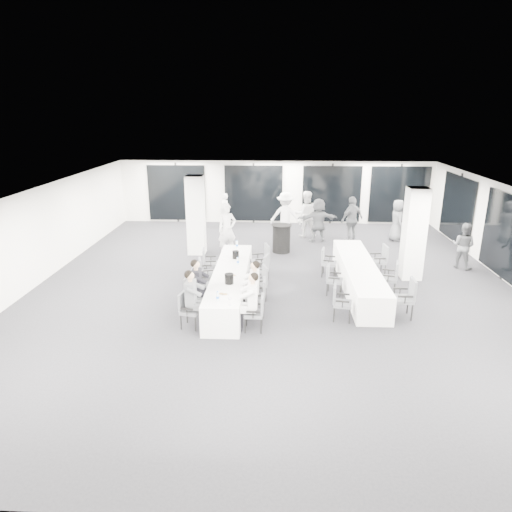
% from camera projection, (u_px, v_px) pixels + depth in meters
% --- Properties ---
extents(room, '(14.04, 16.04, 2.84)m').
position_uv_depth(room, '(303.00, 232.00, 13.98)').
color(room, black).
rests_on(room, ground).
extents(column_left, '(0.60, 0.60, 2.80)m').
position_uv_depth(column_left, '(196.00, 215.00, 16.12)').
color(column_left, white).
rests_on(column_left, floor).
extents(column_right, '(0.60, 0.60, 2.80)m').
position_uv_depth(column_right, '(414.00, 234.00, 13.72)').
color(column_right, white).
rests_on(column_right, floor).
extents(banquet_table_main, '(0.90, 5.00, 0.75)m').
position_uv_depth(banquet_table_main, '(230.00, 284.00, 12.62)').
color(banquet_table_main, white).
rests_on(banquet_table_main, floor).
extents(banquet_table_side, '(0.90, 5.00, 0.75)m').
position_uv_depth(banquet_table_side, '(359.00, 276.00, 13.19)').
color(banquet_table_side, white).
rests_on(banquet_table_side, floor).
extents(cocktail_table, '(0.73, 0.73, 1.02)m').
position_uv_depth(cocktail_table, '(281.00, 238.00, 16.53)').
color(cocktail_table, black).
rests_on(cocktail_table, floor).
extents(chair_main_left_near, '(0.52, 0.55, 0.87)m').
position_uv_depth(chair_main_left_near, '(188.00, 308.00, 10.81)').
color(chair_main_left_near, '#525459').
rests_on(chair_main_left_near, floor).
extents(chair_main_left_second, '(0.55, 0.59, 0.97)m').
position_uv_depth(chair_main_left_second, '(193.00, 293.00, 11.54)').
color(chair_main_left_second, '#525459').
rests_on(chair_main_left_second, floor).
extents(chair_main_left_mid, '(0.50, 0.55, 0.93)m').
position_uv_depth(chair_main_left_mid, '(198.00, 283.00, 12.25)').
color(chair_main_left_mid, '#525459').
rests_on(chair_main_left_mid, floor).
extents(chair_main_left_fourth, '(0.52, 0.55, 0.86)m').
position_uv_depth(chair_main_left_fourth, '(205.00, 271.00, 13.30)').
color(chair_main_left_fourth, '#525459').
rests_on(chair_main_left_fourth, floor).
extents(chair_main_left_far, '(0.52, 0.56, 0.91)m').
position_uv_depth(chair_main_left_far, '(208.00, 261.00, 14.02)').
color(chair_main_left_far, '#525459').
rests_on(chair_main_left_far, floor).
extents(chair_main_right_near, '(0.45, 0.50, 0.87)m').
position_uv_depth(chair_main_right_near, '(257.00, 311.00, 10.64)').
color(chair_main_right_near, '#525459').
rests_on(chair_main_right_near, floor).
extents(chair_main_right_second, '(0.48, 0.55, 0.96)m').
position_uv_depth(chair_main_right_second, '(259.00, 295.00, 11.43)').
color(chair_main_right_second, '#525459').
rests_on(chair_main_right_second, floor).
extents(chair_main_right_mid, '(0.58, 0.61, 0.95)m').
position_uv_depth(chair_main_right_mid, '(260.00, 281.00, 12.38)').
color(chair_main_right_mid, '#525459').
rests_on(chair_main_right_mid, floor).
extents(chair_main_right_fourth, '(0.61, 0.64, 1.01)m').
position_uv_depth(chair_main_right_fourth, '(261.00, 269.00, 13.18)').
color(chair_main_right_fourth, '#525459').
rests_on(chair_main_right_fourth, floor).
extents(chair_main_right_far, '(0.63, 0.66, 1.04)m').
position_uv_depth(chair_main_right_far, '(262.00, 259.00, 14.00)').
color(chair_main_right_far, '#525459').
rests_on(chair_main_right_far, floor).
extents(chair_side_left_near, '(0.52, 0.56, 0.90)m').
position_uv_depth(chair_side_left_near, '(339.00, 300.00, 11.18)').
color(chair_side_left_near, '#525459').
rests_on(chair_side_left_near, floor).
extents(chair_side_left_mid, '(0.52, 0.54, 0.86)m').
position_uv_depth(chair_side_left_mid, '(332.00, 278.00, 12.74)').
color(chair_side_left_mid, '#525459').
rests_on(chair_side_left_mid, floor).
extents(chair_side_left_far, '(0.53, 0.56, 0.88)m').
position_uv_depth(chair_side_left_far, '(327.00, 260.00, 14.14)').
color(chair_side_left_far, '#525459').
rests_on(chair_side_left_far, floor).
extents(chair_side_right_near, '(0.52, 0.58, 1.01)m').
position_uv_depth(chair_side_right_near, '(406.00, 296.00, 11.29)').
color(chair_side_right_near, '#525459').
rests_on(chair_side_right_near, floor).
extents(chair_side_right_mid, '(0.58, 0.61, 0.95)m').
position_uv_depth(chair_side_right_mid, '(391.00, 276.00, 12.73)').
color(chair_side_right_mid, '#525459').
rests_on(chair_side_right_mid, floor).
extents(chair_side_right_far, '(0.53, 0.58, 0.98)m').
position_uv_depth(chair_side_right_far, '(380.00, 258.00, 14.15)').
color(chair_side_right_far, '#525459').
rests_on(chair_side_right_far, floor).
extents(seated_guest_a, '(0.50, 0.38, 1.44)m').
position_uv_depth(seated_guest_a, '(194.00, 296.00, 10.69)').
color(seated_guest_a, '#54575B').
rests_on(seated_guest_a, floor).
extents(seated_guest_b, '(0.50, 0.38, 1.44)m').
position_uv_depth(seated_guest_b, '(199.00, 283.00, 11.44)').
color(seated_guest_b, black).
rests_on(seated_guest_b, floor).
extents(seated_guest_c, '(0.50, 0.38, 1.44)m').
position_uv_depth(seated_guest_c, '(250.00, 298.00, 10.55)').
color(seated_guest_c, silver).
rests_on(seated_guest_c, floor).
extents(seated_guest_d, '(0.50, 0.38, 1.44)m').
position_uv_depth(seated_guest_d, '(252.00, 285.00, 11.35)').
color(seated_guest_d, silver).
rests_on(seated_guest_d, floor).
extents(standing_guest_a, '(0.99, 0.94, 2.13)m').
position_uv_depth(standing_guest_a, '(227.00, 226.00, 15.97)').
color(standing_guest_a, silver).
rests_on(standing_guest_a, floor).
extents(standing_guest_b, '(1.08, 0.72, 2.12)m').
position_uv_depth(standing_guest_b, '(306.00, 211.00, 18.37)').
color(standing_guest_b, silver).
rests_on(standing_guest_b, floor).
extents(standing_guest_c, '(1.47, 0.90, 2.13)m').
position_uv_depth(standing_guest_c, '(286.00, 213.00, 18.05)').
color(standing_guest_c, silver).
rests_on(standing_guest_c, floor).
extents(standing_guest_d, '(1.38, 1.24, 2.05)m').
position_uv_depth(standing_guest_d, '(352.00, 217.00, 17.59)').
color(standing_guest_d, '#54575B').
rests_on(standing_guest_d, floor).
extents(standing_guest_e, '(0.66, 0.95, 1.84)m').
position_uv_depth(standing_guest_e, '(397.00, 218.00, 17.86)').
color(standing_guest_e, '#54575B').
rests_on(standing_guest_e, floor).
extents(standing_guest_f, '(1.88, 1.00, 1.95)m').
position_uv_depth(standing_guest_f, '(318.00, 217.00, 17.68)').
color(standing_guest_f, '#54575B').
rests_on(standing_guest_f, floor).
extents(standing_guest_g, '(0.79, 0.80, 1.70)m').
position_uv_depth(standing_guest_g, '(224.00, 208.00, 19.90)').
color(standing_guest_g, silver).
rests_on(standing_guest_g, floor).
extents(standing_guest_h, '(0.96, 0.92, 1.72)m').
position_uv_depth(standing_guest_h, '(464.00, 243.00, 14.76)').
color(standing_guest_h, '#54575B').
rests_on(standing_guest_h, floor).
extents(ice_bucket_near, '(0.23, 0.23, 0.26)m').
position_uv_depth(ice_bucket_near, '(229.00, 279.00, 11.56)').
color(ice_bucket_near, black).
rests_on(ice_bucket_near, banquet_table_main).
extents(ice_bucket_far, '(0.20, 0.20, 0.23)m').
position_uv_depth(ice_bucket_far, '(236.00, 255.00, 13.51)').
color(ice_bucket_far, black).
rests_on(ice_bucket_far, banquet_table_main).
extents(water_bottle_a, '(0.07, 0.07, 0.22)m').
position_uv_depth(water_bottle_a, '(218.00, 296.00, 10.52)').
color(water_bottle_a, silver).
rests_on(water_bottle_a, banquet_table_main).
extents(water_bottle_b, '(0.07, 0.07, 0.21)m').
position_uv_depth(water_bottle_b, '(238.00, 261.00, 12.98)').
color(water_bottle_b, silver).
rests_on(water_bottle_b, banquet_table_main).
extents(water_bottle_c, '(0.08, 0.08, 0.24)m').
position_uv_depth(water_bottle_c, '(237.00, 244.00, 14.52)').
color(water_bottle_c, silver).
rests_on(water_bottle_c, banquet_table_main).
extents(plate_a, '(0.18, 0.18, 0.03)m').
position_uv_depth(plate_a, '(221.00, 294.00, 10.93)').
color(plate_a, white).
rests_on(plate_a, banquet_table_main).
extents(plate_b, '(0.18, 0.18, 0.03)m').
position_uv_depth(plate_b, '(225.00, 294.00, 10.89)').
color(plate_b, white).
rests_on(plate_b, banquet_table_main).
extents(plate_c, '(0.18, 0.18, 0.03)m').
position_uv_depth(plate_c, '(234.00, 275.00, 12.13)').
color(plate_c, white).
rests_on(plate_c, banquet_table_main).
extents(wine_glass, '(0.08, 0.08, 0.21)m').
position_uv_depth(wine_glass, '(230.00, 299.00, 10.26)').
color(wine_glass, silver).
rests_on(wine_glass, banquet_table_main).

